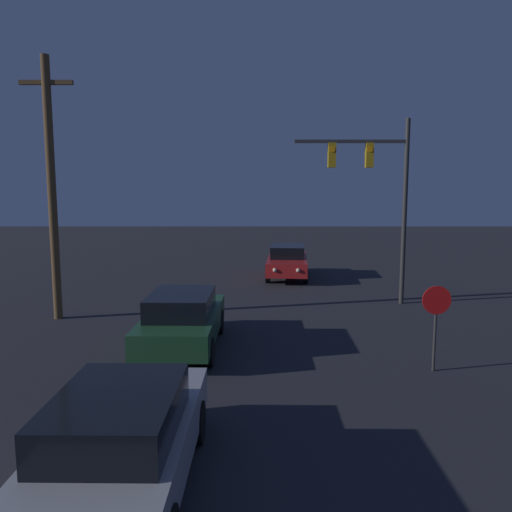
{
  "coord_description": "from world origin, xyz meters",
  "views": [
    {
      "loc": [
        -0.04,
        0.26,
        4.36
      ],
      "look_at": [
        0.0,
        13.08,
        2.65
      ],
      "focal_mm": 35.0,
      "sensor_mm": 36.0,
      "label": 1
    }
  ],
  "objects": [
    {
      "name": "utility_pole",
      "position": [
        -6.79,
        16.87,
        4.49
      ],
      "size": [
        1.72,
        0.28,
        8.65
      ],
      "color": "brown",
      "rests_on": "ground_plane"
    },
    {
      "name": "car_near",
      "position": [
        -1.95,
        6.95,
        0.84
      ],
      "size": [
        2.01,
        4.79,
        1.6
      ],
      "rotation": [
        0.0,
        0.0,
        -0.01
      ],
      "color": "#99999E",
      "rests_on": "ground_plane"
    },
    {
      "name": "car_mid",
      "position": [
        -2.06,
        13.62,
        0.84
      ],
      "size": [
        2.04,
        4.8,
        1.6
      ],
      "rotation": [
        0.0,
        0.0,
        -0.02
      ],
      "color": "#1E4728",
      "rests_on": "ground_plane"
    },
    {
      "name": "traffic_signal_mast",
      "position": [
        4.59,
        19.15,
        4.58
      ],
      "size": [
        4.28,
        0.3,
        6.98
      ],
      "color": "#2D2D2D",
      "rests_on": "ground_plane"
    },
    {
      "name": "stop_sign",
      "position": [
        4.27,
        11.88,
        1.46
      ],
      "size": [
        0.69,
        0.07,
        2.1
      ],
      "color": "#2D2D2D",
      "rests_on": "ground_plane"
    },
    {
      "name": "car_far",
      "position": [
        1.53,
        24.87,
        0.84
      ],
      "size": [
        2.28,
        4.87,
        1.6
      ],
      "rotation": [
        0.0,
        0.0,
        3.06
      ],
      "color": "#B21E1E",
      "rests_on": "ground_plane"
    }
  ]
}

